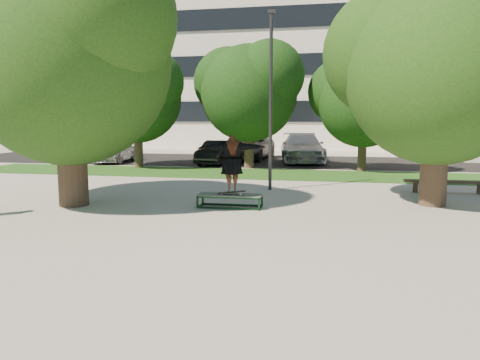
% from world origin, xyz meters
% --- Properties ---
extents(ground, '(120.00, 120.00, 0.00)m').
position_xyz_m(ground, '(0.00, 0.00, 0.00)').
color(ground, gray).
rests_on(ground, ground).
extents(grass_strip, '(30.00, 4.00, 0.02)m').
position_xyz_m(grass_strip, '(1.00, 9.50, 0.01)').
color(grass_strip, '#1A4D16').
rests_on(grass_strip, ground).
extents(asphalt_strip, '(40.00, 8.00, 0.01)m').
position_xyz_m(asphalt_strip, '(0.00, 16.00, 0.01)').
color(asphalt_strip, black).
rests_on(asphalt_strip, ground).
extents(tree_left, '(6.96, 5.95, 7.12)m').
position_xyz_m(tree_left, '(-4.29, 1.09, 4.42)').
color(tree_left, '#38281E').
rests_on(tree_left, ground).
extents(tree_right, '(6.24, 5.33, 6.51)m').
position_xyz_m(tree_right, '(5.92, 3.08, 4.09)').
color(tree_right, '#38281E').
rests_on(tree_right, ground).
extents(bg_tree_left, '(5.28, 4.51, 5.77)m').
position_xyz_m(bg_tree_left, '(-6.57, 11.07, 3.73)').
color(bg_tree_left, '#38281E').
rests_on(bg_tree_left, ground).
extents(bg_tree_mid, '(5.76, 4.92, 6.24)m').
position_xyz_m(bg_tree_mid, '(-1.08, 12.08, 4.02)').
color(bg_tree_mid, '#38281E').
rests_on(bg_tree_mid, ground).
extents(bg_tree_right, '(5.04, 4.31, 5.43)m').
position_xyz_m(bg_tree_right, '(4.43, 11.57, 3.49)').
color(bg_tree_right, '#38281E').
rests_on(bg_tree_right, ground).
extents(lamppost, '(0.25, 0.15, 6.11)m').
position_xyz_m(lamppost, '(1.00, 5.00, 3.15)').
color(lamppost, '#2D2D30').
rests_on(lamppost, ground).
extents(office_building, '(30.00, 14.12, 16.00)m').
position_xyz_m(office_building, '(-2.00, 31.98, 8.00)').
color(office_building, silver).
rests_on(office_building, ground).
extents(grind_box, '(1.80, 0.60, 0.38)m').
position_xyz_m(grind_box, '(0.32, 1.54, 0.19)').
color(grind_box, black).
rests_on(grind_box, ground).
extents(skater_rig, '(2.04, 1.15, 1.68)m').
position_xyz_m(skater_rig, '(0.37, 1.54, 1.25)').
color(skater_rig, white).
rests_on(skater_rig, grind_box).
extents(bench, '(2.80, 0.44, 0.43)m').
position_xyz_m(bench, '(6.95, 5.45, 0.36)').
color(bench, '#473A2B').
rests_on(bench, ground).
extents(car_silver_a, '(1.94, 4.03, 1.33)m').
position_xyz_m(car_silver_a, '(-9.00, 13.50, 0.66)').
color(car_silver_a, silver).
rests_on(car_silver_a, asphalt_strip).
extents(car_dark, '(1.60, 3.96, 1.28)m').
position_xyz_m(car_dark, '(-3.04, 13.50, 0.64)').
color(car_dark, black).
rests_on(car_dark, asphalt_strip).
extents(car_grey, '(3.01, 5.88, 1.59)m').
position_xyz_m(car_grey, '(-2.00, 16.48, 0.79)').
color(car_grey, '#535458').
rests_on(car_grey, asphalt_strip).
extents(car_silver_b, '(3.06, 5.91, 1.64)m').
position_xyz_m(car_silver_b, '(1.42, 15.77, 0.82)').
color(car_silver_b, '#BABABF').
rests_on(car_silver_b, asphalt_strip).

